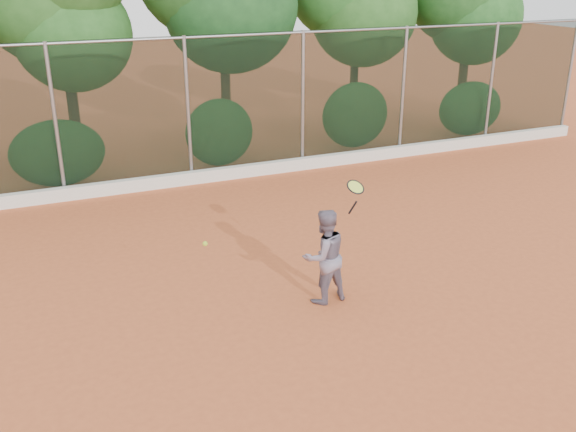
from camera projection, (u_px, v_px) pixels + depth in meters
name	position (u px, v px, depth m)	size (l,w,h in m)	color
ground	(314.00, 313.00, 9.91)	(80.00, 80.00, 0.00)	#C45A2E
concrete_curb	(194.00, 177.00, 15.68)	(24.00, 0.20, 0.30)	silver
tennis_player	(324.00, 256.00, 10.01)	(0.75, 0.59, 1.55)	slate
chainlink_fence	(188.00, 107.00, 15.20)	(24.09, 0.09, 3.50)	black
tennis_racket	(355.00, 189.00, 9.59)	(0.33, 0.31, 0.57)	black
tennis_ball_in_flight	(205.00, 244.00, 8.70)	(0.07, 0.07, 0.07)	#B0CE2F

